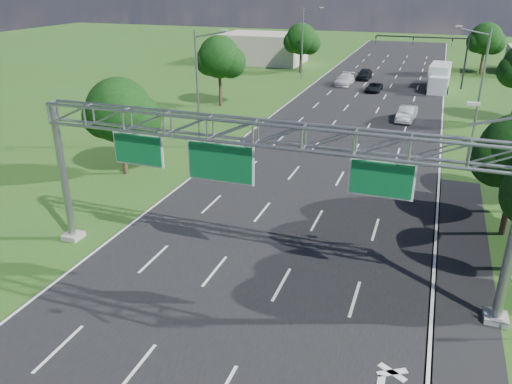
% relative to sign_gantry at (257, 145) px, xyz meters
% --- Properties ---
extents(ground, '(220.00, 220.00, 0.00)m').
position_rel_sign_gantry_xyz_m(ground, '(-0.33, 18.00, -6.89)').
color(ground, '#2E5118').
rests_on(ground, ground).
extents(road, '(18.00, 180.00, 0.02)m').
position_rel_sign_gantry_xyz_m(road, '(-0.33, 18.00, -6.89)').
color(road, black).
rests_on(road, ground).
extents(road_flare, '(3.00, 30.00, 0.02)m').
position_rel_sign_gantry_xyz_m(road_flare, '(9.87, 2.00, -6.89)').
color(road_flare, black).
rests_on(road_flare, ground).
extents(sign_gantry, '(23.50, 1.00, 9.56)m').
position_rel_sign_gantry_xyz_m(sign_gantry, '(0.00, 0.00, 0.00)').
color(sign_gantry, gray).
rests_on(sign_gantry, ground).
extents(traffic_signal, '(12.21, 0.24, 7.00)m').
position_rel_sign_gantry_xyz_m(traffic_signal, '(7.15, 53.00, -1.72)').
color(traffic_signal, black).
rests_on(traffic_signal, ground).
extents(streetlight_l_near, '(2.97, 0.22, 10.16)m').
position_rel_sign_gantry_xyz_m(streetlight_l_near, '(-11.63, 18.00, -1.31)').
color(streetlight_l_near, gray).
rests_on(streetlight_l_near, ground).
extents(streetlight_l_far, '(2.97, 0.22, 10.16)m').
position_rel_sign_gantry_xyz_m(streetlight_l_far, '(-11.63, 53.00, -1.31)').
color(streetlight_l_far, gray).
rests_on(streetlight_l_far, ground).
extents(streetlight_r_mid, '(2.97, 0.22, 10.16)m').
position_rel_sign_gantry_xyz_m(streetlight_r_mid, '(10.97, 28.00, -1.31)').
color(streetlight_r_mid, gray).
rests_on(streetlight_r_mid, ground).
extents(tree_verge_la, '(5.76, 4.80, 7.40)m').
position_rel_sign_gantry_xyz_m(tree_verge_la, '(-14.25, 10.04, -2.13)').
color(tree_verge_la, '#2D2116').
rests_on(tree_verge_la, ground).
extents(tree_verge_lb, '(5.76, 4.80, 8.06)m').
position_rel_sign_gantry_xyz_m(tree_verge_lb, '(-16.25, 33.04, -1.48)').
color(tree_verge_lb, '#2D2116').
rests_on(tree_verge_lb, ground).
extents(tree_verge_lc, '(5.76, 4.80, 7.62)m').
position_rel_sign_gantry_xyz_m(tree_verge_lc, '(-13.25, 58.04, -1.92)').
color(tree_verge_lc, '#2D2116').
rests_on(tree_verge_lc, ground).
extents(tree_verge_re, '(5.76, 4.80, 7.84)m').
position_rel_sign_gantry_xyz_m(tree_verge_re, '(13.75, 66.04, -1.70)').
color(tree_verge_re, '#2D2116').
rests_on(tree_verge_re, ground).
extents(building_left, '(14.00, 10.00, 5.00)m').
position_rel_sign_gantry_xyz_m(building_left, '(-22.33, 66.00, -4.39)').
color(building_left, '#ADA091').
rests_on(building_left, ground).
extents(car_queue_a, '(2.32, 5.25, 1.50)m').
position_rel_sign_gantry_xyz_m(car_queue_a, '(-4.83, 50.49, -6.14)').
color(car_queue_a, silver).
rests_on(car_queue_a, ground).
extents(car_queue_b, '(2.00, 4.08, 1.11)m').
position_rel_sign_gantry_xyz_m(car_queue_b, '(-0.29, 47.36, -6.33)').
color(car_queue_b, black).
rests_on(car_queue_b, ground).
extents(car_queue_c, '(2.00, 4.62, 1.55)m').
position_rel_sign_gantry_xyz_m(car_queue_c, '(-2.83, 55.76, -6.12)').
color(car_queue_c, black).
rests_on(car_queue_c, ground).
extents(car_queue_d, '(2.03, 4.71, 1.51)m').
position_rel_sign_gantry_xyz_m(car_queue_d, '(4.87, 33.45, -6.14)').
color(car_queue_d, '#B9B9B9').
rests_on(car_queue_d, ground).
extents(box_truck, '(2.90, 8.70, 3.24)m').
position_rel_sign_gantry_xyz_m(box_truck, '(7.67, 51.81, -5.34)').
color(box_truck, beige).
rests_on(box_truck, ground).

